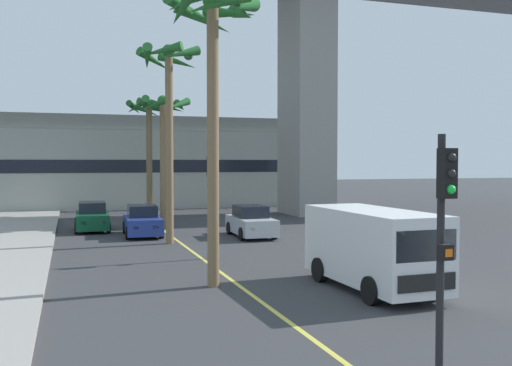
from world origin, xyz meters
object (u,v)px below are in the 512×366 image
object	(u,v)px
traffic_light_median_near	(444,231)
traffic_light_median_far	(210,189)
delivery_van	(373,246)
palm_tree_mid_median	(163,122)
car_queue_second	(92,217)
palm_tree_farthest_median	(169,85)
car_queue_front	(142,222)
palm_tree_near_median	(149,124)
palm_tree_far_median	(212,44)
car_queue_third	(251,222)

from	to	relation	value
traffic_light_median_near	traffic_light_median_far	world-z (taller)	same
delivery_van	palm_tree_mid_median	size ratio (longest dim) A/B	0.70
car_queue_second	palm_tree_farthest_median	bearing A→B (deg)	-63.38
car_queue_front	traffic_light_median_far	size ratio (longest dim) A/B	0.99
palm_tree_mid_median	delivery_van	bearing A→B (deg)	-79.53
palm_tree_near_median	car_queue_second	bearing A→B (deg)	-117.45
car_queue_second	palm_tree_far_median	distance (m)	17.45
car_queue_second	palm_tree_farthest_median	xyz separation A→B (m)	(3.20, -6.38, 6.55)
car_queue_front	car_queue_third	xyz separation A→B (m)	(5.16, -2.06, 0.00)
traffic_light_median_near	palm_tree_farthest_median	xyz separation A→B (m)	(-1.07, 18.93, 4.56)
car_queue_front	palm_tree_mid_median	bearing A→B (deg)	64.94
traffic_light_median_far	delivery_van	bearing A→B (deg)	-63.69
car_queue_front	palm_tree_farthest_median	bearing A→B (deg)	-75.84
car_queue_front	traffic_light_median_near	distance (m)	22.43
car_queue_front	traffic_light_median_far	distance (m)	8.42
palm_tree_far_median	car_queue_second	bearing A→B (deg)	100.47
car_queue_front	palm_tree_far_median	xyz separation A→B (m)	(0.58, -12.85, 6.55)
traffic_light_median_far	palm_tree_near_median	world-z (taller)	palm_tree_near_median
delivery_van	traffic_light_median_far	xyz separation A→B (m)	(-3.32, 6.71, 1.43)
car_queue_third	traffic_light_median_near	bearing A→B (deg)	-99.15
delivery_van	palm_tree_near_median	bearing A→B (deg)	96.90
palm_tree_near_median	palm_tree_farthest_median	distance (m)	14.49
car_queue_third	palm_tree_mid_median	world-z (taller)	palm_tree_mid_median
car_queue_front	traffic_light_median_near	bearing A→B (deg)	-85.10
traffic_light_median_near	palm_tree_far_median	xyz separation A→B (m)	(-1.33, 9.41, 4.56)
traffic_light_median_near	car_queue_third	bearing A→B (deg)	80.85
car_queue_front	palm_tree_farthest_median	xyz separation A→B (m)	(0.84, -3.33, 6.55)
car_queue_second	palm_tree_farthest_median	size ratio (longest dim) A/B	0.45
delivery_van	palm_tree_farthest_median	size ratio (longest dim) A/B	0.58
traffic_light_median_near	palm_tree_far_median	bearing A→B (deg)	98.04
traffic_light_median_far	palm_tree_far_median	bearing A→B (deg)	-102.30
car_queue_front	traffic_light_median_near	xyz separation A→B (m)	(1.91, -22.26, 1.99)
palm_tree_farthest_median	car_queue_front	bearing A→B (deg)	104.16
car_queue_third	traffic_light_median_far	distance (m)	7.21
palm_tree_far_median	traffic_light_median_near	bearing A→B (deg)	-81.96
car_queue_front	palm_tree_near_median	world-z (taller)	palm_tree_near_median
traffic_light_median_far	palm_tree_mid_median	world-z (taller)	palm_tree_mid_median
car_queue_second	palm_tree_near_median	world-z (taller)	palm_tree_near_median
car_queue_second	delivery_van	bearing A→B (deg)	-67.66
car_queue_second	car_queue_third	size ratio (longest dim) A/B	1.00
delivery_van	palm_tree_far_median	xyz separation A→B (m)	(-4.37, 1.88, 5.99)
traffic_light_median_far	palm_tree_near_median	xyz separation A→B (m)	(0.19, 19.13, 3.70)
traffic_light_median_near	traffic_light_median_far	xyz separation A→B (m)	(-0.28, 14.24, 0.00)
car_queue_second	car_queue_third	xyz separation A→B (m)	(7.52, -5.11, 0.00)
traffic_light_median_far	palm_tree_far_median	world-z (taller)	palm_tree_far_median
car_queue_third	palm_tree_far_median	bearing A→B (deg)	-113.03
delivery_van	traffic_light_median_far	size ratio (longest dim) A/B	1.26
palm_tree_near_median	car_queue_third	bearing A→B (deg)	-75.75
car_queue_third	palm_tree_mid_median	bearing A→B (deg)	123.13
palm_tree_far_median	palm_tree_near_median	bearing A→B (deg)	87.03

